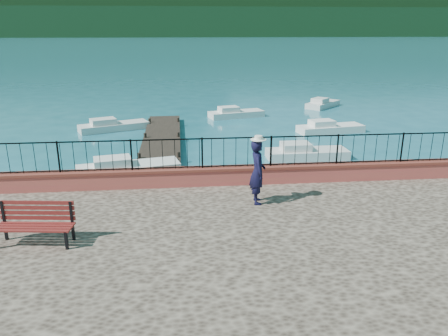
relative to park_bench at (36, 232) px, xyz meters
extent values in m
plane|color=#19596B|center=(4.39, -0.09, -1.50)|extent=(2000.00, 2000.00, 0.00)
cube|color=#A74B3C|center=(4.39, 3.61, -0.01)|extent=(28.00, 0.46, 0.58)
cube|color=black|center=(4.39, 3.61, 0.76)|extent=(27.00, 0.05, 0.95)
cube|color=#2D231C|center=(2.39, 11.91, -1.35)|extent=(2.00, 16.00, 0.30)
cube|color=black|center=(4.39, 299.91, 7.50)|extent=(900.00, 60.00, 18.00)
cube|color=black|center=(4.39, 359.91, 20.50)|extent=(900.00, 120.00, 44.00)
ellipsoid|color=#142D23|center=(224.39, 559.91, -1.50)|extent=(448.00, 384.00, 180.00)
cube|color=black|center=(-0.01, -0.04, -0.08)|extent=(1.83, 0.76, 0.44)
cube|color=maroon|center=(0.03, 0.23, 0.42)|extent=(1.78, 0.30, 0.54)
imported|color=black|center=(5.58, 1.97, 0.64)|extent=(0.47, 0.70, 1.87)
cylinder|color=white|center=(5.58, 1.97, 1.63)|extent=(0.44, 0.44, 0.12)
cube|color=silver|center=(1.15, 8.62, -1.10)|extent=(4.52, 2.19, 0.80)
cube|color=silver|center=(9.49, 10.14, -1.10)|extent=(3.90, 1.34, 0.80)
cube|color=white|center=(12.43, 15.31, -1.10)|extent=(4.14, 1.94, 0.80)
cube|color=silver|center=(-0.64, 17.23, -1.10)|extent=(4.33, 2.78, 0.80)
cube|color=silver|center=(7.37, 20.51, -1.10)|extent=(4.04, 2.24, 0.80)
cube|color=silver|center=(14.72, 23.84, -1.10)|extent=(3.35, 3.32, 0.80)
camera|label=1|loc=(3.44, -9.61, 4.55)|focal=35.00mm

